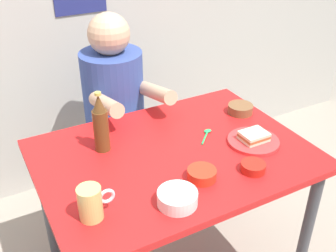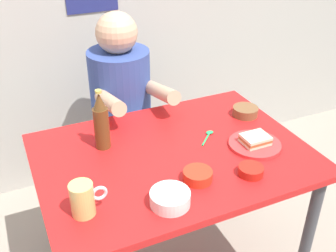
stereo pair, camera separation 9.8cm
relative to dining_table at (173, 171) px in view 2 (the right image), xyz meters
name	(u,v)px [view 2 (the right image)]	position (x,y,z in m)	size (l,w,h in m)	color
dining_table	(173,171)	(0.00, 0.00, 0.00)	(1.10, 0.80, 0.74)	red
stool	(125,153)	(-0.02, 0.63, -0.30)	(0.34, 0.34, 0.45)	#4C4C51
person_seated	(121,89)	(-0.02, 0.62, 0.12)	(0.33, 0.56, 0.72)	#33478C
plate_orange	(255,144)	(0.33, -0.10, 0.10)	(0.22, 0.22, 0.01)	red
sandwich	(255,139)	(0.33, -0.10, 0.13)	(0.11, 0.09, 0.04)	beige
beer_mug	(83,199)	(-0.42, -0.20, 0.15)	(0.13, 0.08, 0.12)	#D1BC66
beer_bottle	(101,122)	(-0.25, 0.16, 0.21)	(0.06, 0.06, 0.26)	#593819
condiment_bowl_brown	(245,111)	(0.45, 0.15, 0.12)	(0.12, 0.12, 0.04)	brown
rice_bowl_white	(170,198)	(-0.14, -0.28, 0.12)	(0.14, 0.14, 0.05)	silver
sauce_bowl_chili	(198,175)	(0.01, -0.20, 0.12)	(0.11, 0.11, 0.04)	red
sambal_bowl_red	(251,170)	(0.21, -0.25, 0.11)	(0.10, 0.10, 0.03)	#B21E14
spoon	(208,135)	(0.19, 0.05, 0.10)	(0.10, 0.09, 0.01)	#26A559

